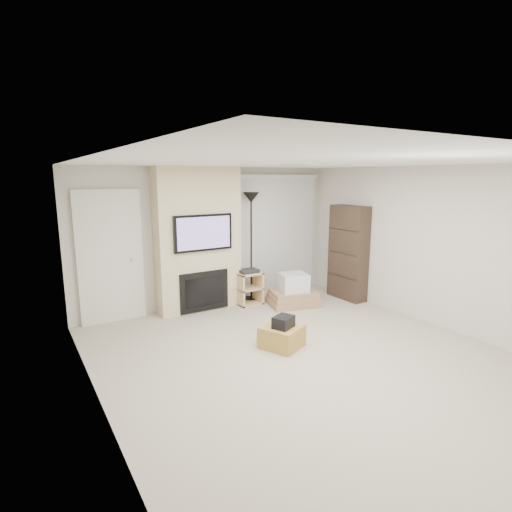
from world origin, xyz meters
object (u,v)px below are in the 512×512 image
av_stand (248,286)px  bookshelf (348,253)px  floor_lamp (251,216)px  ottoman (282,336)px  box_stack (293,293)px

av_stand → bookshelf: bookshelf is taller
floor_lamp → av_stand: (-0.18, -0.19, -1.27)m
floor_lamp → bookshelf: floor_lamp is taller
ottoman → av_stand: 2.00m
av_stand → box_stack: size_ratio=0.64×
box_stack → av_stand: bearing=144.0°
ottoman → floor_lamp: size_ratio=0.24×
ottoman → box_stack: 1.89m
ottoman → box_stack: box_stack is taller
av_stand → bookshelf: bearing=-21.1°
ottoman → box_stack: (1.27, 1.41, 0.07)m
av_stand → box_stack: (0.67, -0.49, -0.12)m
bookshelf → floor_lamp: bearing=151.5°
box_stack → floor_lamp: bearing=126.2°
floor_lamp → ottoman: bearing=-110.3°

